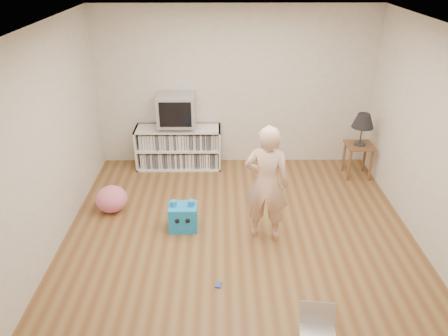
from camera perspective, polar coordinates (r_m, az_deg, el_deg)
ground at (r=5.72m, az=1.95°, el=-8.77°), size 4.50×4.50×0.00m
walls at (r=5.08m, az=2.17°, el=3.25°), size 4.52×4.52×2.60m
ceiling at (r=4.71m, az=2.46°, el=17.90°), size 4.50×4.50×0.01m
media_unit at (r=7.35m, az=-5.93°, el=2.75°), size 1.40×0.45×0.70m
dvd_deck at (r=7.19m, az=-6.08°, el=5.51°), size 0.45×0.35×0.07m
crt_tv at (r=7.09m, az=-6.20°, el=7.64°), size 0.60×0.53×0.50m
side_table at (r=7.28m, az=17.15°, el=1.97°), size 0.42×0.42×0.55m
table_lamp at (r=7.09m, az=17.71°, el=5.82°), size 0.34×0.34×0.52m
person at (r=5.34m, az=5.58°, el=-2.07°), size 0.62×0.48×1.52m
laptop at (r=4.61m, az=12.11°, el=-19.07°), size 0.37×0.31×0.24m
playing_cards at (r=4.98m, az=-0.73°, el=-15.01°), size 0.08×0.10×0.02m
plush_blue at (r=5.78m, az=-5.36°, el=-6.35°), size 0.37×0.33×0.42m
plush_pink at (r=6.32m, az=-14.48°, el=-3.94°), size 0.47×0.47×0.37m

